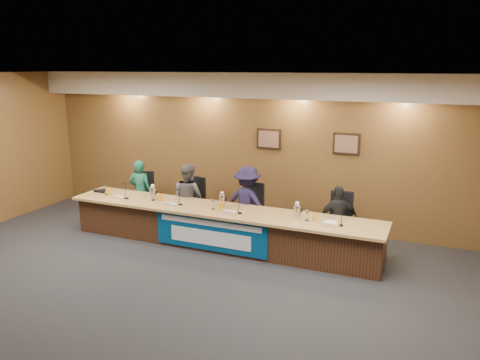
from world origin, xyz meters
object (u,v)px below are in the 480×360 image
object	(u,v)px
carafe_left	(153,193)
carafe_right	(297,212)
panelist_a	(140,192)
carafe_mid	(222,201)
office_chair_c	(249,214)
dais_body	(220,228)
panelist_d	(338,220)
office_chair_a	(144,200)
panelist_c	(247,203)
panelist_b	(188,197)
banner	(210,234)
office_chair_d	(339,225)
office_chair_b	(191,206)
speakerphone	(101,191)

from	to	relation	value
carafe_left	carafe_right	distance (m)	2.97
panelist_a	carafe_mid	world-z (taller)	panelist_a
office_chair_c	carafe_left	bearing A→B (deg)	-153.71
dais_body	panelist_d	xyz separation A→B (m)	(2.11, 0.56, 0.27)
office_chair_a	carafe_mid	distance (m)	2.31
panelist_a	panelist_c	bearing A→B (deg)	171.54
panelist_b	office_chair_c	size ratio (longest dim) A/B	2.92
banner	panelist_b	world-z (taller)	panelist_b
panelist_c	dais_body	bearing A→B (deg)	69.03
office_chair_a	office_chair_c	xyz separation A→B (m)	(2.49, 0.00, 0.00)
banner	carafe_left	world-z (taller)	carafe_left
banner	office_chair_d	distance (m)	2.37
banner	office_chair_d	xyz separation A→B (m)	(2.11, 1.08, 0.10)
banner	office_chair_a	xyz separation A→B (m)	(-2.16, 1.08, 0.10)
banner	office_chair_a	world-z (taller)	banner
panelist_d	office_chair_b	xyz separation A→B (m)	(-3.09, 0.10, -0.14)
panelist_b	panelist_c	world-z (taller)	panelist_c
carafe_mid	office_chair_c	bearing A→B (deg)	63.93
panelist_c	office_chair_d	distance (m)	1.80
office_chair_b	speakerphone	bearing A→B (deg)	-149.85
carafe_right	panelist_d	bearing A→B (deg)	43.73
carafe_left	speakerphone	xyz separation A→B (m)	(-1.31, 0.04, -0.10)
panelist_c	speakerphone	xyz separation A→B (m)	(-3.11, -0.51, 0.05)
carafe_mid	carafe_left	bearing A→B (deg)	-178.42
dais_body	carafe_left	world-z (taller)	carafe_left
panelist_a	office_chair_a	distance (m)	0.24
panelist_d	carafe_left	world-z (taller)	panelist_d
office_chair_a	carafe_right	bearing A→B (deg)	-34.97
dais_body	carafe_mid	xyz separation A→B (m)	(0.03, 0.05, 0.53)
office_chair_c	office_chair_b	bearing A→B (deg)	-173.67
office_chair_d	carafe_left	xyz separation A→B (m)	(-3.58, -0.65, 0.39)
office_chair_c	carafe_mid	bearing A→B (deg)	-109.74
panelist_b	carafe_left	world-z (taller)	panelist_b
carafe_mid	panelist_a	bearing A→B (deg)	166.88
carafe_mid	speakerphone	xyz separation A→B (m)	(-2.81, -0.00, -0.10)
office_chair_b	carafe_right	distance (m)	2.60
speakerphone	panelist_d	bearing A→B (deg)	5.98
panelist_a	panelist_b	xyz separation A→B (m)	(1.18, 0.00, 0.01)
panelist_b	carafe_right	xyz separation A→B (m)	(2.48, -0.58, 0.17)
dais_body	panelist_d	bearing A→B (deg)	14.93
panelist_b	office_chair_d	distance (m)	3.10
panelist_d	panelist_c	bearing A→B (deg)	-22.29
panelist_c	carafe_right	distance (m)	1.32
office_chair_a	office_chair_b	world-z (taller)	same
office_chair_b	carafe_right	world-z (taller)	carafe_right
office_chair_c	carafe_mid	distance (m)	0.79
dais_body	office_chair_b	world-z (taller)	dais_body
panelist_b	office_chair_c	xyz separation A→B (m)	(1.31, 0.10, -0.22)
panelist_c	carafe_mid	size ratio (longest dim) A/B	5.73
office_chair_b	banner	bearing A→B (deg)	-36.25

